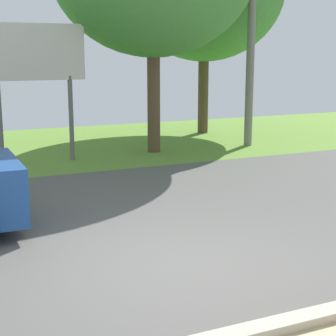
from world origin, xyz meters
The scene contains 3 objects.
ground_plane centered at (0.00, 2.95, -0.05)m, with size 40.00×22.00×0.20m.
utility_pole centered at (6.05, 7.70, 3.75)m, with size 1.80×0.24×7.15m.
roadside_billboard centered at (-0.32, 7.71, 2.55)m, with size 2.60×0.12×3.50m.
Camera 1 is at (-2.86, -6.11, 2.78)m, focal length 57.37 mm.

